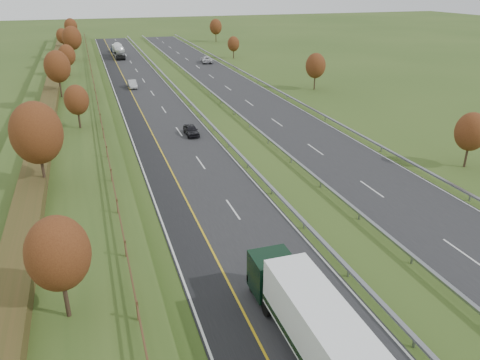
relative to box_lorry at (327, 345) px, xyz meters
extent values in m
plane|color=#334C1B|center=(8.07, 51.60, -2.33)|extent=(400.00, 400.00, 0.00)
cube|color=#232326|center=(0.07, 56.60, -2.31)|extent=(10.50, 200.00, 0.04)
cube|color=#232326|center=(16.57, 56.60, -2.31)|extent=(10.50, 200.00, 0.04)
cube|color=black|center=(-3.68, 56.60, -2.31)|extent=(3.00, 200.00, 0.04)
cube|color=silver|center=(-4.98, 56.60, -2.28)|extent=(0.15, 200.00, 0.01)
cube|color=gold|center=(-2.18, 56.60, -2.28)|extent=(0.15, 200.00, 0.01)
cube|color=silver|center=(5.12, 56.60, -2.28)|extent=(0.15, 200.00, 0.01)
cube|color=silver|center=(11.52, 56.60, -2.28)|extent=(0.15, 200.00, 0.01)
cube|color=silver|center=(21.62, 56.60, -2.28)|extent=(0.15, 200.00, 0.01)
cube|color=silver|center=(1.32, 7.60, -2.28)|extent=(0.15, 4.00, 0.01)
cube|color=silver|center=(15.32, 7.60, -2.28)|extent=(0.15, 4.00, 0.01)
cube|color=silver|center=(1.32, 19.60, -2.28)|extent=(0.15, 4.00, 0.01)
cube|color=silver|center=(15.32, 19.60, -2.28)|extent=(0.15, 4.00, 0.01)
cube|color=silver|center=(1.32, 31.60, -2.28)|extent=(0.15, 4.00, 0.01)
cube|color=silver|center=(15.32, 31.60, -2.28)|extent=(0.15, 4.00, 0.01)
cube|color=silver|center=(1.32, 43.60, -2.28)|extent=(0.15, 4.00, 0.01)
cube|color=silver|center=(15.32, 43.60, -2.28)|extent=(0.15, 4.00, 0.01)
cube|color=silver|center=(1.32, 55.60, -2.28)|extent=(0.15, 4.00, 0.01)
cube|color=silver|center=(15.32, 55.60, -2.28)|extent=(0.15, 4.00, 0.01)
cube|color=silver|center=(1.32, 67.60, -2.28)|extent=(0.15, 4.00, 0.01)
cube|color=silver|center=(15.32, 67.60, -2.28)|extent=(0.15, 4.00, 0.01)
cube|color=silver|center=(1.32, 79.60, -2.28)|extent=(0.15, 4.00, 0.01)
cube|color=silver|center=(15.32, 79.60, -2.28)|extent=(0.15, 4.00, 0.01)
cube|color=silver|center=(1.32, 91.60, -2.28)|extent=(0.15, 4.00, 0.01)
cube|color=silver|center=(15.32, 91.60, -2.28)|extent=(0.15, 4.00, 0.01)
cube|color=silver|center=(1.32, 103.60, -2.28)|extent=(0.15, 4.00, 0.01)
cube|color=silver|center=(15.32, 103.60, -2.28)|extent=(0.15, 4.00, 0.01)
cube|color=silver|center=(1.32, 115.60, -2.28)|extent=(0.15, 4.00, 0.01)
cube|color=silver|center=(15.32, 115.60, -2.28)|extent=(0.15, 4.00, 0.01)
cube|color=silver|center=(1.32, 127.60, -2.28)|extent=(0.15, 4.00, 0.01)
cube|color=silver|center=(15.32, 127.60, -2.28)|extent=(0.15, 4.00, 0.01)
cube|color=silver|center=(1.32, 139.60, -2.28)|extent=(0.15, 4.00, 0.01)
cube|color=silver|center=(15.32, 139.60, -2.28)|extent=(0.15, 4.00, 0.01)
cube|color=silver|center=(1.32, 151.60, -2.28)|extent=(0.15, 4.00, 0.01)
cube|color=silver|center=(15.32, 151.60, -2.28)|extent=(0.15, 4.00, 0.01)
cube|color=#334C1B|center=(-12.93, 56.60, -1.33)|extent=(12.00, 200.00, 2.00)
cube|color=#393917|center=(-14.93, 56.60, 0.22)|extent=(2.20, 180.00, 1.10)
cube|color=#422B19|center=(-8.43, 56.60, 0.22)|extent=(0.08, 184.00, 0.10)
cube|color=#422B19|center=(-8.43, 56.60, 0.62)|extent=(0.08, 184.00, 0.10)
cube|color=#422B19|center=(-8.43, 5.10, 0.27)|extent=(0.12, 0.12, 1.20)
cube|color=#422B19|center=(-8.43, 11.60, 0.27)|extent=(0.12, 0.12, 1.20)
cube|color=#422B19|center=(-8.43, 18.10, 0.27)|extent=(0.12, 0.12, 1.20)
cube|color=#422B19|center=(-8.43, 24.60, 0.27)|extent=(0.12, 0.12, 1.20)
cube|color=#422B19|center=(-8.43, 31.10, 0.27)|extent=(0.12, 0.12, 1.20)
cube|color=#422B19|center=(-8.43, 37.60, 0.27)|extent=(0.12, 0.12, 1.20)
cube|color=#422B19|center=(-8.43, 44.10, 0.27)|extent=(0.12, 0.12, 1.20)
cube|color=#422B19|center=(-8.43, 50.60, 0.27)|extent=(0.12, 0.12, 1.20)
cube|color=#422B19|center=(-8.43, 57.10, 0.27)|extent=(0.12, 0.12, 1.20)
cube|color=#422B19|center=(-8.43, 63.60, 0.27)|extent=(0.12, 0.12, 1.20)
cube|color=#422B19|center=(-8.43, 70.10, 0.27)|extent=(0.12, 0.12, 1.20)
cube|color=#422B19|center=(-8.43, 76.60, 0.27)|extent=(0.12, 0.12, 1.20)
cube|color=#422B19|center=(-8.43, 83.10, 0.27)|extent=(0.12, 0.12, 1.20)
cube|color=#422B19|center=(-8.43, 89.60, 0.27)|extent=(0.12, 0.12, 1.20)
cube|color=#422B19|center=(-8.43, 96.10, 0.27)|extent=(0.12, 0.12, 1.20)
cube|color=#422B19|center=(-8.43, 102.60, 0.27)|extent=(0.12, 0.12, 1.20)
cube|color=#422B19|center=(-8.43, 109.10, 0.27)|extent=(0.12, 0.12, 1.20)
cube|color=#422B19|center=(-8.43, 115.60, 0.27)|extent=(0.12, 0.12, 1.20)
cube|color=#422B19|center=(-8.43, 122.10, 0.27)|extent=(0.12, 0.12, 1.20)
cube|color=#422B19|center=(-8.43, 128.60, 0.27)|extent=(0.12, 0.12, 1.20)
cube|color=#422B19|center=(-8.43, 135.10, 0.27)|extent=(0.12, 0.12, 1.20)
cube|color=#422B19|center=(-8.43, 141.60, 0.27)|extent=(0.12, 0.12, 1.20)
cube|color=#422B19|center=(-8.43, 148.10, 0.27)|extent=(0.12, 0.12, 1.20)
cube|color=gray|center=(5.77, 56.60, -1.71)|extent=(0.32, 200.00, 0.18)
cube|color=gray|center=(5.77, 0.60, -2.05)|extent=(0.10, 0.14, 0.56)
cube|color=gray|center=(5.77, 7.60, -2.05)|extent=(0.10, 0.14, 0.56)
cube|color=gray|center=(5.77, 14.60, -2.05)|extent=(0.10, 0.14, 0.56)
cube|color=gray|center=(5.77, 21.60, -2.05)|extent=(0.10, 0.14, 0.56)
cube|color=gray|center=(5.77, 28.60, -2.05)|extent=(0.10, 0.14, 0.56)
cube|color=gray|center=(5.77, 35.60, -2.05)|extent=(0.10, 0.14, 0.56)
cube|color=gray|center=(5.77, 42.60, -2.05)|extent=(0.10, 0.14, 0.56)
cube|color=gray|center=(5.77, 49.60, -2.05)|extent=(0.10, 0.14, 0.56)
cube|color=gray|center=(5.77, 56.60, -2.05)|extent=(0.10, 0.14, 0.56)
cube|color=gray|center=(5.77, 63.60, -2.05)|extent=(0.10, 0.14, 0.56)
cube|color=gray|center=(5.77, 70.60, -2.05)|extent=(0.10, 0.14, 0.56)
cube|color=gray|center=(5.77, 77.60, -2.05)|extent=(0.10, 0.14, 0.56)
cube|color=gray|center=(5.77, 84.60, -2.05)|extent=(0.10, 0.14, 0.56)
cube|color=gray|center=(5.77, 91.60, -2.05)|extent=(0.10, 0.14, 0.56)
cube|color=gray|center=(5.77, 98.60, -2.05)|extent=(0.10, 0.14, 0.56)
cube|color=gray|center=(5.77, 105.60, -2.05)|extent=(0.10, 0.14, 0.56)
cube|color=gray|center=(5.77, 112.60, -2.05)|extent=(0.10, 0.14, 0.56)
cube|color=gray|center=(5.77, 119.60, -2.05)|extent=(0.10, 0.14, 0.56)
cube|color=gray|center=(5.77, 126.60, -2.05)|extent=(0.10, 0.14, 0.56)
cube|color=gray|center=(5.77, 133.60, -2.05)|extent=(0.10, 0.14, 0.56)
cube|color=gray|center=(5.77, 140.60, -2.05)|extent=(0.10, 0.14, 0.56)
cube|color=gray|center=(5.77, 147.60, -2.05)|extent=(0.10, 0.14, 0.56)
cube|color=gray|center=(5.77, 154.60, -2.05)|extent=(0.10, 0.14, 0.56)
cube|color=gray|center=(10.87, 56.60, -1.71)|extent=(0.32, 200.00, 0.18)
cube|color=gray|center=(10.87, 7.60, -2.05)|extent=(0.10, 0.14, 0.56)
cube|color=gray|center=(10.87, 14.60, -2.05)|extent=(0.10, 0.14, 0.56)
cube|color=gray|center=(10.87, 21.60, -2.05)|extent=(0.10, 0.14, 0.56)
cube|color=gray|center=(10.87, 28.60, -2.05)|extent=(0.10, 0.14, 0.56)
cube|color=gray|center=(10.87, 35.60, -2.05)|extent=(0.10, 0.14, 0.56)
cube|color=gray|center=(10.87, 42.60, -2.05)|extent=(0.10, 0.14, 0.56)
cube|color=gray|center=(10.87, 49.60, -2.05)|extent=(0.10, 0.14, 0.56)
cube|color=gray|center=(10.87, 56.60, -2.05)|extent=(0.10, 0.14, 0.56)
cube|color=gray|center=(10.87, 63.60, -2.05)|extent=(0.10, 0.14, 0.56)
cube|color=gray|center=(10.87, 70.60, -2.05)|extent=(0.10, 0.14, 0.56)
cube|color=gray|center=(10.87, 77.60, -2.05)|extent=(0.10, 0.14, 0.56)
cube|color=gray|center=(10.87, 84.60, -2.05)|extent=(0.10, 0.14, 0.56)
cube|color=gray|center=(10.87, 91.60, -2.05)|extent=(0.10, 0.14, 0.56)
cube|color=gray|center=(10.87, 98.60, -2.05)|extent=(0.10, 0.14, 0.56)
cube|color=gray|center=(10.87, 105.60, -2.05)|extent=(0.10, 0.14, 0.56)
cube|color=gray|center=(10.87, 112.60, -2.05)|extent=(0.10, 0.14, 0.56)
cube|color=gray|center=(10.87, 119.60, -2.05)|extent=(0.10, 0.14, 0.56)
cube|color=gray|center=(10.87, 126.60, -2.05)|extent=(0.10, 0.14, 0.56)
cube|color=gray|center=(10.87, 133.60, -2.05)|extent=(0.10, 0.14, 0.56)
cube|color=gray|center=(10.87, 140.60, -2.05)|extent=(0.10, 0.14, 0.56)
cube|color=gray|center=(10.87, 147.60, -2.05)|extent=(0.10, 0.14, 0.56)
cube|color=gray|center=(10.87, 154.60, -2.05)|extent=(0.10, 0.14, 0.56)
cube|color=gray|center=(22.37, 56.60, -1.71)|extent=(0.32, 200.00, 0.18)
cube|color=gray|center=(22.37, 14.60, -2.05)|extent=(0.10, 0.14, 0.56)
cube|color=gray|center=(22.37, 28.60, -2.05)|extent=(0.10, 0.14, 0.56)
cube|color=gray|center=(22.37, 42.60, -2.05)|extent=(0.10, 0.14, 0.56)
cube|color=gray|center=(22.37, 56.60, -2.05)|extent=(0.10, 0.14, 0.56)
cube|color=gray|center=(22.37, 70.60, -2.05)|extent=(0.10, 0.14, 0.56)
cube|color=gray|center=(22.37, 84.60, -2.05)|extent=(0.10, 0.14, 0.56)
cube|color=gray|center=(22.37, 98.60, -2.05)|extent=(0.10, 0.14, 0.56)
cube|color=gray|center=(22.37, 112.60, -2.05)|extent=(0.10, 0.14, 0.56)
cube|color=gray|center=(22.37, 126.60, -2.05)|extent=(0.10, 0.14, 0.56)
cube|color=gray|center=(22.37, 140.60, -2.05)|extent=(0.10, 0.14, 0.56)
cube|color=gray|center=(22.37, 154.60, -2.05)|extent=(0.10, 0.14, 0.56)
cylinder|color=#2D2116|center=(-11.93, 6.60, 0.88)|extent=(0.24, 0.24, 2.43)
ellipsoid|color=#4A2210|center=(-11.93, 6.60, 3.56)|extent=(3.24, 3.24, 4.05)
cylinder|color=#2D2116|center=(-13.93, 24.60, 1.24)|extent=(0.24, 0.24, 3.15)
ellipsoid|color=#4A2210|center=(-13.93, 24.60, 4.71)|extent=(4.20, 4.20, 5.25)
cylinder|color=#2D2116|center=(-10.93, 42.60, 0.75)|extent=(0.24, 0.24, 2.16)
ellipsoid|color=#4A2210|center=(-10.93, 42.60, 3.13)|extent=(2.88, 2.88, 3.60)
cylinder|color=#2D2116|center=(-13.43, 60.60, 1.11)|extent=(0.24, 0.24, 2.88)
ellipsoid|color=#4A2210|center=(-13.43, 60.60, 4.28)|extent=(3.84, 3.84, 4.80)
cylinder|color=#2D2116|center=(-12.43, 78.60, 0.84)|extent=(0.24, 0.24, 2.34)
ellipsoid|color=#4A2210|center=(-12.43, 78.60, 3.41)|extent=(3.12, 3.12, 3.90)
cylinder|color=#2D2116|center=(-11.43, 96.60, 1.20)|extent=(0.24, 0.24, 3.06)
ellipsoid|color=#4A2210|center=(-11.43, 96.60, 4.57)|extent=(4.08, 4.08, 5.10)
cylinder|color=#2D2116|center=(-13.93, 114.60, 0.79)|extent=(0.24, 0.24, 2.25)
ellipsoid|color=#4A2210|center=(-13.93, 114.60, 3.27)|extent=(3.00, 3.00, 3.75)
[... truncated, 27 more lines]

